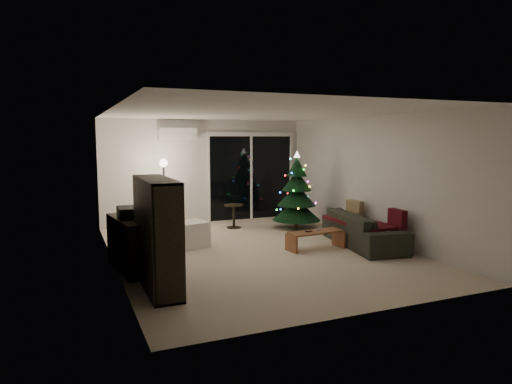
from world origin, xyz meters
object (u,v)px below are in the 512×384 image
at_px(armchair, 160,221).
at_px(sofa, 363,229).
at_px(bookshelf, 143,235).
at_px(media_cabinet, 133,244).
at_px(coffee_table, 316,240).
at_px(christmas_tree, 297,190).

bearing_deg(armchair, sofa, 166.64).
xyz_separation_m(bookshelf, armchair, (0.83, 3.12, -0.39)).
xyz_separation_m(media_cabinet, sofa, (4.30, -0.05, -0.09)).
height_order(armchair, coffee_table, armchair).
height_order(sofa, coffee_table, sofa).
relative_size(coffee_table, christmas_tree, 0.61).
distance_m(armchair, christmas_tree, 3.11).
bearing_deg(bookshelf, sofa, 14.03).
relative_size(bookshelf, coffee_table, 1.41).
bearing_deg(armchair, coffee_table, 158.67).
relative_size(bookshelf, armchair, 1.90).
relative_size(media_cabinet, christmas_tree, 0.74).
bearing_deg(christmas_tree, coffee_table, -107.58).
distance_m(armchair, coffee_table, 3.21).
distance_m(media_cabinet, sofa, 4.30).
height_order(media_cabinet, christmas_tree, christmas_tree).
distance_m(media_cabinet, coffee_table, 3.31).
height_order(bookshelf, sofa, bookshelf).
relative_size(armchair, christmas_tree, 0.45).
bearing_deg(coffee_table, armchair, 135.69).
bearing_deg(coffee_table, bookshelf, -166.71).
bearing_deg(bookshelf, armchair, 76.18).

